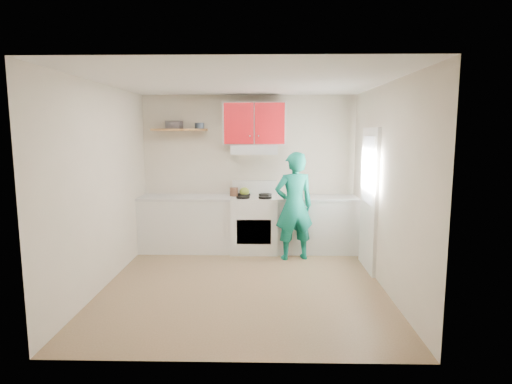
{
  "coord_description": "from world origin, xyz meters",
  "views": [
    {
      "loc": [
        0.28,
        -5.35,
        2.01
      ],
      "look_at": [
        0.15,
        0.55,
        1.15
      ],
      "focal_mm": 29.75,
      "sensor_mm": 36.0,
      "label": 1
    }
  ],
  "objects_px": {
    "tin": "(199,126)",
    "crock": "(234,192)",
    "person": "(294,206)",
    "kettle": "(244,191)",
    "stove": "(254,224)"
  },
  "relations": [
    {
      "from": "kettle",
      "to": "crock",
      "type": "bearing_deg",
      "value": -172.22
    },
    {
      "from": "tin",
      "to": "stove",
      "type": "bearing_deg",
      "value": -9.75
    },
    {
      "from": "crock",
      "to": "person",
      "type": "distance_m",
      "value": 1.11
    },
    {
      "from": "stove",
      "to": "person",
      "type": "height_order",
      "value": "person"
    },
    {
      "from": "tin",
      "to": "person",
      "type": "height_order",
      "value": "tin"
    },
    {
      "from": "stove",
      "to": "person",
      "type": "xyz_separation_m",
      "value": [
        0.63,
        -0.43,
        0.38
      ]
    },
    {
      "from": "tin",
      "to": "person",
      "type": "relative_size",
      "value": 0.09
    },
    {
      "from": "kettle",
      "to": "crock",
      "type": "xyz_separation_m",
      "value": [
        -0.18,
        -0.04,
        -0.01
      ]
    },
    {
      "from": "stove",
      "to": "kettle",
      "type": "xyz_separation_m",
      "value": [
        -0.17,
        0.12,
        0.53
      ]
    },
    {
      "from": "crock",
      "to": "person",
      "type": "xyz_separation_m",
      "value": [
        0.97,
        -0.51,
        -0.14
      ]
    },
    {
      "from": "tin",
      "to": "crock",
      "type": "distance_m",
      "value": 1.24
    },
    {
      "from": "kettle",
      "to": "crock",
      "type": "height_order",
      "value": "crock"
    },
    {
      "from": "stove",
      "to": "person",
      "type": "relative_size",
      "value": 0.55
    },
    {
      "from": "stove",
      "to": "crock",
      "type": "relative_size",
      "value": 5.6
    },
    {
      "from": "tin",
      "to": "kettle",
      "type": "bearing_deg",
      "value": -2.71
    }
  ]
}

